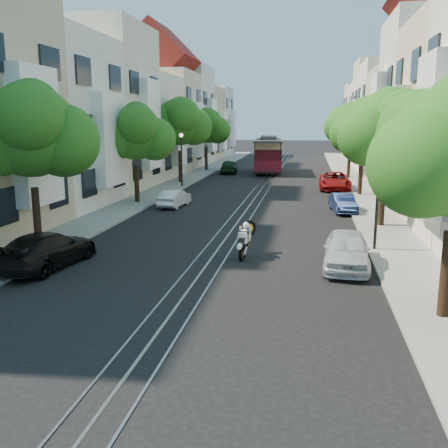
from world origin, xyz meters
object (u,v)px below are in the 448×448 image
at_px(lamp_east, 379,182).
at_px(parked_car_w_mid, 174,198).
at_px(tree_e_b, 388,131).
at_px(parked_car_w_near, 47,250).
at_px(sportbike_rider, 245,238).
at_px(parked_car_e_mid, 343,203).
at_px(parked_car_e_near, 347,250).
at_px(tree_w_a, 31,133).
at_px(parked_car_w_far, 229,167).
at_px(parked_car_e_far, 335,181).
at_px(tree_w_b, 136,134).
at_px(cable_car, 269,153).
at_px(tree_w_d, 207,127).
at_px(lamp_west, 181,152).
at_px(tree_e_c, 364,130).
at_px(tree_e_d, 351,125).
at_px(tree_w_c, 180,123).

xyz_separation_m(lamp_east, parked_car_w_mid, (-10.82, 9.22, -2.31)).
height_order(tree_e_b, parked_car_w_near, tree_e_b).
height_order(sportbike_rider, parked_car_e_mid, sportbike_rider).
bearing_deg(parked_car_e_near, tree_e_b, 76.85).
height_order(tree_w_a, parked_car_e_near, tree_w_a).
relative_size(parked_car_e_near, parked_car_w_far, 0.98).
relative_size(parked_car_e_far, parked_car_w_far, 1.22).
relative_size(tree_w_b, cable_car, 0.69).
bearing_deg(tree_w_a, parked_car_w_mid, 76.90).
bearing_deg(cable_car, tree_e_b, -76.61).
bearing_deg(cable_car, parked_car_w_mid, -103.54).
distance_m(tree_w_d, lamp_west, 14.11).
bearing_deg(sportbike_rider, tree_w_b, 132.66).
bearing_deg(tree_w_a, lamp_west, 87.60).
relative_size(tree_e_c, sportbike_rider, 3.62).
xyz_separation_m(tree_e_d, cable_car, (-7.76, 4.16, -2.84)).
distance_m(parked_car_e_far, parked_car_w_near, 25.61).
relative_size(tree_w_d, sportbike_rider, 3.62).
bearing_deg(parked_car_e_near, lamp_west, 122.38).
height_order(parked_car_e_near, parked_car_e_far, parked_car_e_far).
distance_m(tree_w_a, parked_car_e_mid, 17.32).
bearing_deg(sportbike_rider, tree_e_b, 55.02).
bearing_deg(tree_w_a, parked_car_w_far, 85.09).
bearing_deg(tree_e_d, lamp_east, -92.04).
height_order(tree_e_b, cable_car, tree_e_b).
height_order(tree_w_b, parked_car_w_mid, tree_w_b).
bearing_deg(tree_w_b, tree_w_a, -90.00).
distance_m(tree_e_b, lamp_east, 5.41).
relative_size(parked_car_e_far, parked_car_w_mid, 1.52).
relative_size(tree_e_c, parked_car_e_far, 1.33).
bearing_deg(parked_car_e_near, tree_w_d, 112.93).
distance_m(tree_w_c, tree_w_d, 11.01).
xyz_separation_m(tree_e_d, lamp_west, (-13.56, -8.98, -2.02)).
bearing_deg(tree_w_a, parked_car_w_near, -54.87).
xyz_separation_m(sportbike_rider, parked_car_w_far, (-5.65, 31.56, -0.10)).
xyz_separation_m(tree_e_d, parked_car_w_near, (-12.86, -31.19, -4.22)).
distance_m(tree_w_b, lamp_east, 16.81).
distance_m(tree_w_a, tree_w_d, 34.00).
height_order(tree_w_b, parked_car_w_far, tree_w_b).
relative_size(tree_w_b, parked_car_w_far, 1.56).
height_order(tree_e_c, tree_e_d, tree_e_d).
xyz_separation_m(tree_w_a, parked_car_w_far, (2.74, 31.87, -4.05)).
bearing_deg(tree_w_d, tree_e_c, -48.01).
height_order(tree_w_c, parked_car_e_mid, tree_w_c).
bearing_deg(cable_car, lamp_west, -116.97).
relative_size(cable_car, parked_car_e_mid, 2.75).
bearing_deg(parked_car_e_near, lamp_east, 66.56).
relative_size(tree_e_d, tree_w_c, 0.97).
bearing_deg(tree_w_c, parked_car_e_near, -62.67).
relative_size(tree_e_b, cable_car, 0.74).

